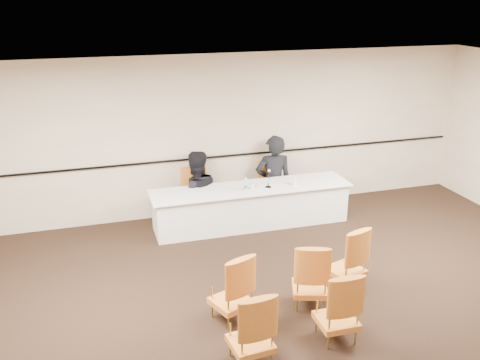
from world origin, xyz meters
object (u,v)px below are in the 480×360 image
Objects in this scene: coffee_cup at (294,181)px; aud_chair_front_right at (346,257)px; aud_chair_back_left at (251,327)px; panelist_main_chair at (273,187)px; microphone at (268,180)px; panel_table at (251,206)px; water_bottle at (246,184)px; aud_chair_front_left at (231,287)px; panelist_main at (273,184)px; drinking_glass at (252,186)px; aud_chair_front_mid at (310,274)px; panelist_second at (196,199)px; aud_chair_back_mid at (337,305)px; panelist_second_chair at (196,195)px.

coffee_cup is 2.35m from aud_chair_front_right.
aud_chair_back_left reaches higher than coffee_cup.
panelist_main_chair is 0.82m from microphone.
aud_chair_back_left is (-1.82, -1.18, 0.00)m from aud_chair_front_right.
panelist_main_chair reaches higher than panel_table.
panelist_main_chair is 0.75m from coffee_cup.
aud_chair_front_right is at bearing -72.07° from water_bottle.
panelist_main_chair is 1.00× the size of aud_chair_front_left.
panelist_main is 0.91m from drinking_glass.
microphone is (0.28, -0.09, 0.51)m from panel_table.
coffee_cup is 2.77m from aud_chair_front_mid.
panelist_second is 4.15m from aud_chair_back_mid.
panelist_second is at bearing 64.63° from aud_chair_front_left.
aud_chair_front_left is at bearing -94.44° from microphone.
aud_chair_front_right and aud_chair_back_left have the same top height.
aud_chair_back_mid reaches higher than drinking_glass.
aud_chair_back_mid is at bearing 0.63° from aud_chair_back_left.
water_bottle reaches higher than aud_chair_front_mid.
panelist_second is 1.43m from microphone.
panelist_main_chair is 1.00× the size of aud_chair_front_right.
panelist_main_chair is 1.00× the size of aud_chair_back_mid.
panelist_second_chair is 4.07× the size of water_bottle.
panelist_main reaches higher than aud_chair_front_left.
panelist_second_chair is 3.19× the size of microphone.
microphone is at bearing 68.50° from panelist_main.
aud_chair_front_right is (0.62, -2.45, 0.11)m from panel_table.
panel_table is 2.74m from aud_chair_front_mid.
panelist_second reaches higher than aud_chair_front_right.
microphone is 3.46m from aud_chair_back_mid.
water_bottle is (-0.76, -0.64, 0.37)m from panelist_main_chair.
drinking_glass is at bearing 176.25° from coffee_cup.
panelist_main is 2.04× the size of panelist_second_chair.
drinking_glass reaches higher than panel_table.
panelist_second is 3.40m from aud_chair_front_mid.
coffee_cup is (1.68, -0.67, 0.40)m from panelist_second.
panelist_second is 3.30m from aud_chair_front_left.
panel_table is at bearing 35.26° from water_bottle.
panelist_second is (-1.52, 0.01, -0.08)m from panelist_main_chair.
aud_chair_front_right is (1.52, -3.00, 0.00)m from panelist_second_chair.
panelist_second reaches higher than drinking_glass.
panelist_main reaches higher than panel_table.
panelist_second_chair is (-1.52, 0.01, 0.00)m from panelist_main_chair.
microphone reaches higher than drinking_glass.
panel_table is at bearing 66.54° from aud_chair_back_left.
water_bottle is (0.76, -0.65, 0.45)m from panelist_second.
aud_chair_front_mid is (0.07, -2.64, -0.37)m from water_bottle.
panelist_main is at bearing 43.83° from drinking_glass.
panelist_second_chair is at bearing 123.03° from aud_chair_front_mid.
aud_chair_back_mid is at bearing -140.12° from aud_chair_front_right.
aud_chair_front_right reaches higher than panel_table.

